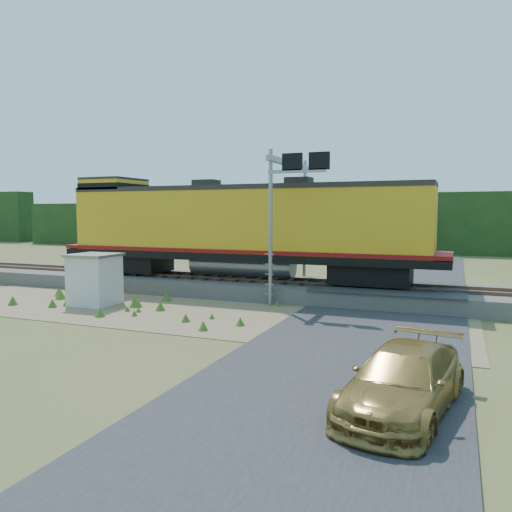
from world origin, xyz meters
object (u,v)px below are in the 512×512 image
at_px(signal_gantry, 292,191).
at_px(shed, 95,279).
at_px(car, 403,381).
at_px(locomotive, 237,227).

bearing_deg(signal_gantry, shed, -148.51).
bearing_deg(shed, car, -29.42).
bearing_deg(car, shed, 162.36).
bearing_deg(locomotive, car, -53.05).
bearing_deg(car, signal_gantry, 127.57).
bearing_deg(signal_gantry, car, -62.20).
bearing_deg(locomotive, signal_gantry, -11.20).
bearing_deg(locomotive, shed, -130.31).
height_order(shed, signal_gantry, signal_gantry).
xyz_separation_m(locomotive, car, (10.23, -13.60, -2.98)).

